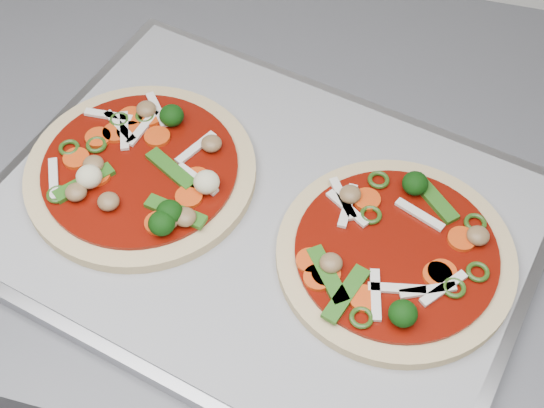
# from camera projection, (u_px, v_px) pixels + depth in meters

# --- Properties ---
(baking_tray) EXTENTS (0.56, 0.46, 0.02)m
(baking_tray) POSITION_uv_depth(u_px,v_px,m) (261.00, 221.00, 0.70)
(baking_tray) COLOR #9B9AA0
(baking_tray) RESTS_ON countertop
(parchment) EXTENTS (0.53, 0.44, 0.00)m
(parchment) POSITION_uv_depth(u_px,v_px,m) (261.00, 215.00, 0.69)
(parchment) COLOR gray
(parchment) RESTS_ON baking_tray
(pizza_left) EXTENTS (0.26, 0.26, 0.04)m
(pizza_left) POSITION_uv_depth(u_px,v_px,m) (141.00, 171.00, 0.71)
(pizza_left) COLOR #DBBF88
(pizza_left) RESTS_ON parchment
(pizza_right) EXTENTS (0.24, 0.24, 0.04)m
(pizza_right) POSITION_uv_depth(u_px,v_px,m) (395.00, 254.00, 0.66)
(pizza_right) COLOR #DBBF88
(pizza_right) RESTS_ON parchment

